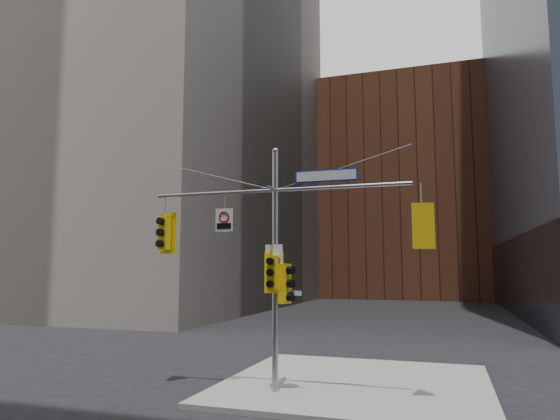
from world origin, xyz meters
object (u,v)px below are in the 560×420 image
Objects in this scene: traffic_light_west_arm at (164,233)px; regulatory_sign_arm at (224,219)px; signal_assembly at (275,243)px; traffic_light_pole_side at (286,284)px; traffic_light_pole_front at (272,272)px; traffic_light_east_arm at (422,226)px; street_sign_blade at (326,176)px.

regulatory_sign_arm is (2.11, -0.03, 0.37)m from traffic_light_west_arm.
traffic_light_west_arm is at bearing 179.80° from signal_assembly.
traffic_light_pole_front is (-0.33, -0.26, 0.32)m from traffic_light_pole_side.
traffic_light_west_arm is 1.15× the size of traffic_light_pole_side.
traffic_light_pole_side is (4.10, -0.02, -1.58)m from traffic_light_west_arm.
traffic_light_pole_side is (0.33, -0.00, -1.20)m from signal_assembly.
traffic_light_east_arm is 0.66× the size of street_sign_blade.
traffic_light_pole_front is at bearing -9.94° from traffic_light_east_arm.
traffic_light_east_arm is at bearing 2.61° from traffic_light_pole_front.
signal_assembly is 4.24m from traffic_light_east_arm.
traffic_light_pole_front is (-0.00, -0.27, -0.87)m from signal_assembly.
traffic_light_east_arm is 1.07× the size of traffic_light_pole_side.
street_sign_blade reaches higher than traffic_light_pole_side.
traffic_light_pole_front is at bearing -170.83° from street_sign_blade.
traffic_light_pole_front reaches higher than traffic_light_pole_side.
traffic_light_pole_front is 1.69× the size of regulatory_sign_arm.
traffic_light_west_arm is (-3.77, 0.01, 0.38)m from signal_assembly.
signal_assembly reaches higher than traffic_light_pole_front.
street_sign_blade is 3.44m from regulatory_sign_arm.
traffic_light_west_arm is 5.56m from street_sign_blade.
traffic_light_east_arm is 3.07m from street_sign_blade.
traffic_light_pole_side is 0.62× the size of street_sign_blade.
traffic_light_east_arm is 1.03× the size of traffic_light_pole_front.
signal_assembly is at bearing -0.29° from regulatory_sign_arm.
street_sign_blade is at bearing 8.77° from traffic_light_pole_front.
regulatory_sign_arm is (-1.66, 0.25, 1.63)m from traffic_light_pole_front.
traffic_light_east_arm reaches higher than traffic_light_pole_side.
traffic_light_pole_side is 3.36m from street_sign_blade.
traffic_light_east_arm is (4.22, 0.00, 0.38)m from signal_assembly.
traffic_light_east_arm is at bearing -0.67° from street_sign_blade.
regulatory_sign_arm reaches higher than traffic_light_pole_side.
regulatory_sign_arm is at bearing 170.52° from traffic_light_pole_front.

